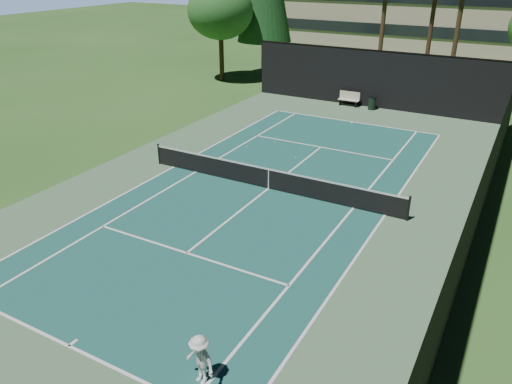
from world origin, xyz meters
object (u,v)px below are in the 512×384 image
(tennis_ball_c, at_px, (296,157))
(tennis_ball_d, at_px, (275,143))
(trash_bin, at_px, (372,103))
(player, at_px, (200,360))
(tennis_ball_b, at_px, (247,146))
(tennis_net, at_px, (269,178))
(park_bench, at_px, (349,98))

(tennis_ball_c, distance_m, tennis_ball_d, 2.55)
(trash_bin, bearing_deg, player, -81.98)
(tennis_ball_b, height_order, trash_bin, trash_bin)
(tennis_ball_b, height_order, tennis_ball_d, tennis_ball_b)
(tennis_net, relative_size, park_bench, 8.60)
(tennis_ball_d, distance_m, park_bench, 9.87)
(player, bearing_deg, tennis_net, 122.15)
(tennis_net, height_order, player, player)
(player, relative_size, tennis_ball_b, 19.02)
(park_bench, bearing_deg, tennis_ball_d, -95.82)
(trash_bin, bearing_deg, tennis_ball_d, -106.07)
(tennis_net, distance_m, tennis_ball_c, 4.30)
(park_bench, bearing_deg, tennis_ball_b, -100.74)
(tennis_net, relative_size, player, 9.04)
(tennis_net, bearing_deg, tennis_ball_d, 114.17)
(player, bearing_deg, tennis_ball_d, 123.83)
(park_bench, xyz_separation_m, trash_bin, (1.77, -0.19, -0.07))
(tennis_ball_b, distance_m, park_bench, 11.35)
(tennis_net, distance_m, tennis_ball_d, 6.35)
(tennis_ball_b, xyz_separation_m, trash_bin, (3.88, 10.95, 0.44))
(player, bearing_deg, tennis_ball_c, 119.05)
(player, bearing_deg, trash_bin, 110.80)
(tennis_ball_d, height_order, trash_bin, trash_bin)
(player, height_order, tennis_ball_b, player)
(player, distance_m, tennis_ball_c, 16.03)
(park_bench, height_order, trash_bin, park_bench)
(park_bench, bearing_deg, trash_bin, -6.06)
(tennis_net, xyz_separation_m, tennis_ball_b, (-3.70, 4.44, -0.52))
(tennis_net, xyz_separation_m, tennis_ball_d, (-2.59, 5.78, -0.52))
(tennis_ball_b, bearing_deg, tennis_net, -50.15)
(tennis_ball_b, xyz_separation_m, park_bench, (2.11, 11.14, 0.51))
(player, height_order, tennis_ball_d, player)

